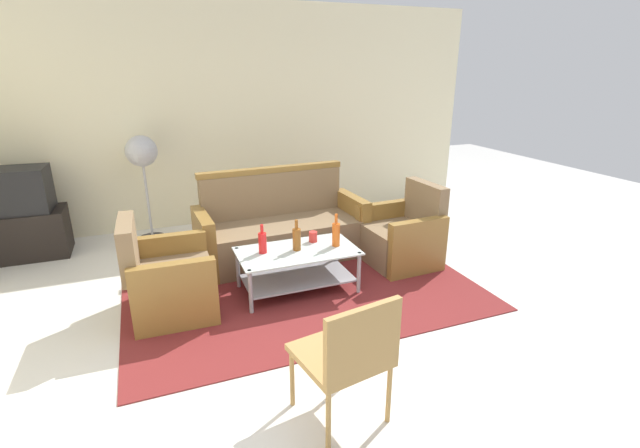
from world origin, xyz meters
TOP-DOWN VIEW (x-y plane):
  - ground_plane at (0.00, 0.00)m, footprint 14.00×14.00m
  - wall_back at (0.00, 3.06)m, footprint 6.52×0.12m
  - rug at (-0.07, 0.74)m, footprint 3.22×2.27m
  - couch at (-0.03, 1.48)m, footprint 1.83×0.82m
  - armchair_left at (-1.27, 0.70)m, footprint 0.72×0.78m
  - armchair_right at (1.13, 0.88)m, footprint 0.73×0.79m
  - coffee_table at (-0.12, 0.67)m, footprint 1.10×0.60m
  - bottle_brown at (-0.12, 0.68)m, footprint 0.08×0.08m
  - bottle_red at (-0.43, 0.73)m, footprint 0.07×0.07m
  - bottle_orange at (0.25, 0.64)m, footprint 0.07×0.07m
  - cup at (0.09, 0.82)m, footprint 0.08×0.08m
  - tv_stand at (-2.63, 2.55)m, footprint 0.80×0.50m
  - television at (-2.63, 2.55)m, footprint 0.62×0.48m
  - pedestal_fan at (-1.35, 2.60)m, footprint 0.36×0.36m
  - wicker_chair at (-0.40, -1.04)m, footprint 0.55×0.55m

SIDE VIEW (x-z plane):
  - ground_plane at x=0.00m, z-range 0.00..0.00m
  - rug at x=-0.07m, z-range 0.00..0.01m
  - tv_stand at x=-2.63m, z-range 0.00..0.52m
  - coffee_table at x=-0.12m, z-range 0.07..0.47m
  - armchair_left at x=-1.27m, z-range -0.14..0.71m
  - armchair_right at x=1.13m, z-range -0.14..0.71m
  - couch at x=-0.03m, z-range -0.16..0.80m
  - cup at x=0.09m, z-range 0.41..0.51m
  - wicker_chair at x=-0.40m, z-range 0.07..0.91m
  - bottle_red at x=-0.43m, z-range 0.38..0.65m
  - bottle_brown at x=-0.12m, z-range 0.37..0.67m
  - bottle_orange at x=0.25m, z-range 0.37..0.69m
  - television at x=-2.63m, z-range 0.52..1.00m
  - pedestal_fan at x=-1.35m, z-range 0.38..1.65m
  - wall_back at x=0.00m, z-range 0.00..2.80m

